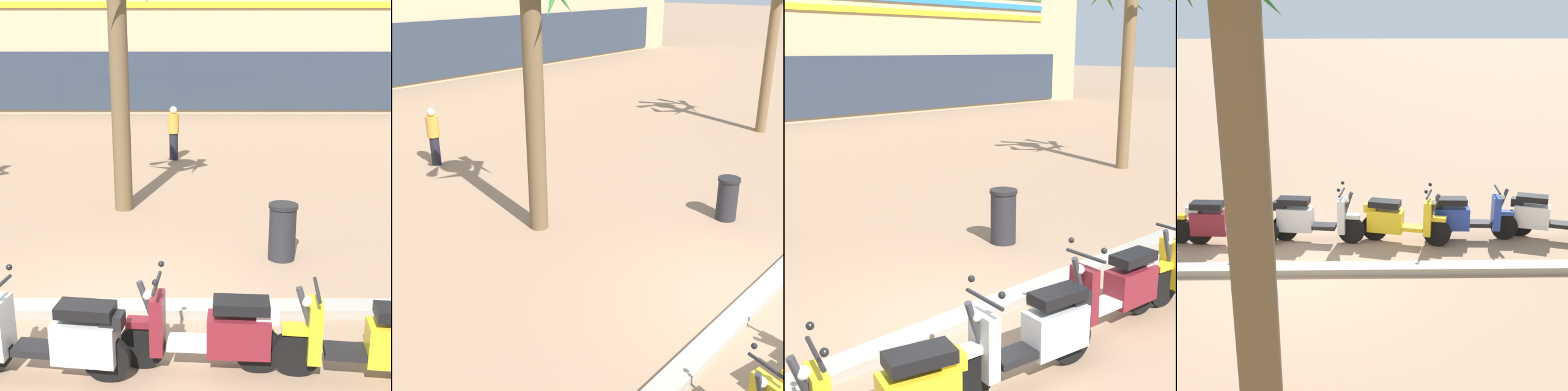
# 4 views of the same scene
# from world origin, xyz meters

# --- Properties ---
(ground_plane) EXTENTS (200.00, 200.00, 0.00)m
(ground_plane) POSITION_xyz_m (0.00, 0.00, 0.00)
(ground_plane) COLOR #93755B
(curb_strip) EXTENTS (60.00, 0.36, 0.12)m
(curb_strip) POSITION_xyz_m (0.00, 0.11, 0.06)
(curb_strip) COLOR gray
(curb_strip) RESTS_ON ground
(palm_tree_mid_walkway) EXTENTS (1.87, 2.06, 5.55)m
(palm_tree_mid_walkway) POSITION_xyz_m (-0.36, 4.74, 4.02)
(palm_tree_mid_walkway) COLOR brown
(palm_tree_mid_walkway) RESTS_ON ground
(pedestrian_by_palm_tree) EXTENTS (0.34, 0.34, 1.62)m
(pedestrian_by_palm_tree) POSITION_xyz_m (0.53, 9.82, 0.85)
(pedestrian_by_palm_tree) COLOR black
(pedestrian_by_palm_tree) RESTS_ON ground
(litter_bin) EXTENTS (0.48, 0.48, 0.95)m
(litter_bin) POSITION_xyz_m (2.62, 1.98, 0.48)
(litter_bin) COLOR #232328
(litter_bin) RESTS_ON ground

